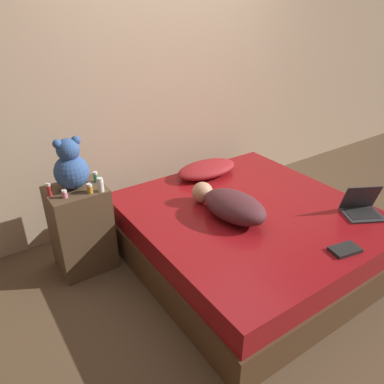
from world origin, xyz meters
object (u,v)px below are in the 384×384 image
Objects in this scene: bottle_pink at (65,194)px; teddy_bear at (71,166)px; person_lying at (231,205)px; book at (345,250)px; bottle_green at (96,177)px; bottle_amber at (90,188)px; pillow at (207,169)px; laptop at (362,208)px; bottle_white at (101,185)px; bottle_red at (49,189)px.

teddy_bear is at bearing 48.92° from bottle_pink.
book is at bearing -74.36° from person_lying.
bottle_green is at bearing 127.86° from book.
bottle_pink is (-0.28, -0.11, -0.01)m from bottle_green.
bottle_green is 0.30m from bottle_pink.
bottle_pink is at bearing 136.41° from book.
pillow is at bearing 7.88° from bottle_amber.
bottle_amber reaches higher than pillow.
pillow is 0.85× the size of person_lying.
bottle_pink is (-1.92, 1.11, 0.21)m from laptop.
laptop is at bearing -34.17° from teddy_bear.
bottle_amber reaches higher than laptop.
bottle_white is 1.76m from book.
bottle_white reaches higher than person_lying.
bottle_green reaches higher than pillow.
book is at bearing -127.54° from laptop.
bottle_white is 0.26m from bottle_pink.
bottle_red reaches higher than bottle_pink.
bottle_red is (-1.43, -0.04, 0.22)m from pillow.
bottle_green is (-1.65, 1.23, 0.22)m from laptop.
teddy_bear is 0.21m from bottle_amber.
bottle_green is (0.36, 0.02, -0.01)m from bottle_red.
teddy_bear is 2.00m from book.
bottle_amber is at bearing -10.30° from bottle_pink.
pillow is at bearing 9.50° from bottle_white.
laptop is 6.10× the size of bottle_pink.
teddy_bear is 1.77× the size of book.
bottle_white is 0.48× the size of book.
bottle_white reaches higher than book.
bottle_red is 1.36× the size of bottle_amber.
bottle_pink is at bearing 143.68° from person_lying.
laptop is at bearing -31.05° from bottle_red.
bottle_green reaches higher than book.
person_lying is 6.79× the size of bottle_white.
bottle_green is at bearing 22.28° from bottle_pink.
laptop is 1.62× the size of book.
bottle_pink is at bearing -174.46° from pillow.
bottle_green is at bearing -179.09° from pillow.
bottle_amber reaches higher than person_lying.
teddy_bear is at bearing 177.56° from bottle_green.
laptop is (0.57, -1.24, -0.01)m from pillow.
laptop is (0.86, -0.55, -0.05)m from person_lying.
laptop is 2.07m from bottle_amber.
book is at bearing -48.01° from bottle_white.
bottle_pink reaches higher than pillow.
pillow is at bearing 0.45° from teddy_bear.
bottle_red reaches higher than person_lying.
teddy_bear is 0.22m from bottle_green.
bottle_white is at bearing -170.50° from pillow.
laptop is 3.56× the size of bottle_red.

